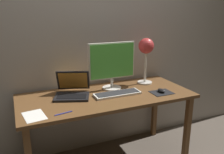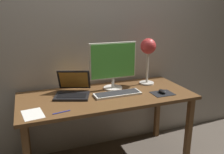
% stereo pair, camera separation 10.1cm
% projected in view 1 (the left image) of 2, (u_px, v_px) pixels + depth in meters
% --- Properties ---
extents(back_wall, '(4.80, 0.06, 2.60)m').
position_uv_depth(back_wall, '(91.00, 30.00, 2.39)').
color(back_wall, '#A8A099').
rests_on(back_wall, ground).
extents(desk, '(1.60, 0.70, 0.74)m').
position_uv_depth(desk, '(107.00, 102.00, 2.22)').
color(desk, brown).
rests_on(desk, ground).
extents(monitor, '(0.47, 0.19, 0.46)m').
position_uv_depth(monitor, '(112.00, 63.00, 2.28)').
color(monitor, silver).
rests_on(monitor, desk).
extents(keyboard_main, '(0.44, 0.14, 0.03)m').
position_uv_depth(keyboard_main, '(117.00, 94.00, 2.18)').
color(keyboard_main, silver).
rests_on(keyboard_main, desk).
extents(laptop, '(0.39, 0.40, 0.22)m').
position_uv_depth(laptop, '(72.00, 89.00, 2.17)').
color(laptop, black).
rests_on(laptop, desk).
extents(desk_lamp, '(0.16, 0.16, 0.48)m').
position_uv_depth(desk_lamp, '(146.00, 50.00, 2.43)').
color(desk_lamp, beige).
rests_on(desk_lamp, desk).
extents(mousepad, '(0.20, 0.16, 0.00)m').
position_uv_depth(mousepad, '(162.00, 93.00, 2.24)').
color(mousepad, black).
rests_on(mousepad, desk).
extents(mouse, '(0.06, 0.10, 0.03)m').
position_uv_depth(mouse, '(161.00, 90.00, 2.24)').
color(mouse, black).
rests_on(mouse, mousepad).
extents(paper_sheet_near_mouse, '(0.18, 0.23, 0.00)m').
position_uv_depth(paper_sheet_near_mouse, '(34.00, 116.00, 1.76)').
color(paper_sheet_near_mouse, white).
rests_on(paper_sheet_near_mouse, desk).
extents(pen, '(0.14, 0.03, 0.01)m').
position_uv_depth(pen, '(63.00, 113.00, 1.79)').
color(pen, '#2633A5').
rests_on(pen, desk).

